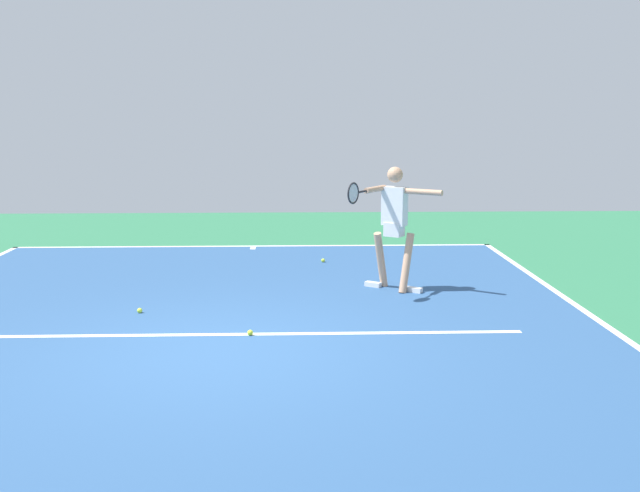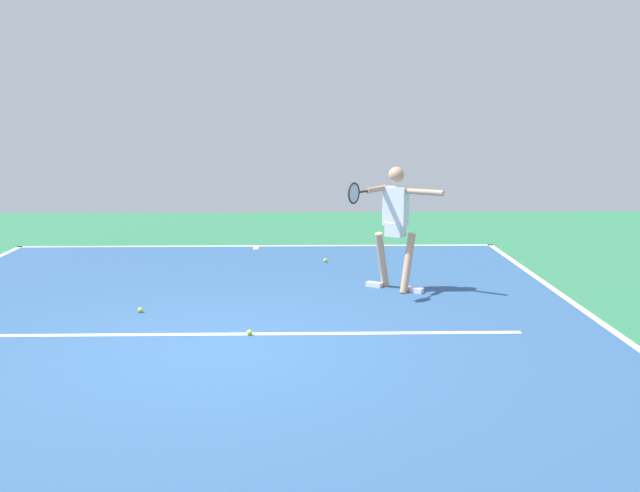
% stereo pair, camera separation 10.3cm
% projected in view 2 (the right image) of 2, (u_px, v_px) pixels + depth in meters
% --- Properties ---
extents(ground_plane, '(22.92, 22.92, 0.00)m').
position_uv_depth(ground_plane, '(220.00, 351.00, 7.99)').
color(ground_plane, '#2D754C').
extents(court_surface, '(9.21, 13.06, 0.00)m').
position_uv_depth(court_surface, '(220.00, 351.00, 7.99)').
color(court_surface, '#2D5484').
rests_on(court_surface, ground_plane).
extents(court_line_baseline_near, '(9.21, 0.10, 0.01)m').
position_uv_depth(court_line_baseline_near, '(257.00, 246.00, 14.36)').
color(court_line_baseline_near, white).
rests_on(court_line_baseline_near, ground_plane).
extents(court_line_sideline_left, '(0.10, 13.06, 0.01)m').
position_uv_depth(court_line_sideline_left, '(638.00, 348.00, 8.09)').
color(court_line_sideline_left, white).
rests_on(court_line_sideline_left, ground_plane).
extents(court_line_service, '(6.91, 0.10, 0.01)m').
position_uv_depth(court_line_service, '(226.00, 334.00, 8.61)').
color(court_line_service, white).
rests_on(court_line_service, ground_plane).
extents(court_line_centre_mark, '(0.10, 0.30, 0.01)m').
position_uv_depth(court_line_centre_mark, '(256.00, 248.00, 14.17)').
color(court_line_centre_mark, white).
rests_on(court_line_centre_mark, ground_plane).
extents(tennis_player, '(1.36, 1.08, 1.80)m').
position_uv_depth(tennis_player, '(395.00, 220.00, 10.59)').
color(tennis_player, tan).
rests_on(tennis_player, ground_plane).
extents(tennis_ball_by_sideline, '(0.07, 0.07, 0.07)m').
position_uv_depth(tennis_ball_by_sideline, '(325.00, 260.00, 12.79)').
color(tennis_ball_by_sideline, '#C6E53D').
rests_on(tennis_ball_by_sideline, ground_plane).
extents(tennis_ball_far_corner, '(0.07, 0.07, 0.07)m').
position_uv_depth(tennis_ball_far_corner, '(249.00, 332.00, 8.57)').
color(tennis_ball_far_corner, '#CCE033').
rests_on(tennis_ball_far_corner, ground_plane).
extents(tennis_ball_centre_court, '(0.07, 0.07, 0.07)m').
position_uv_depth(tennis_ball_centre_court, '(140.00, 310.00, 9.55)').
color(tennis_ball_centre_court, '#C6E53D').
rests_on(tennis_ball_centre_court, ground_plane).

